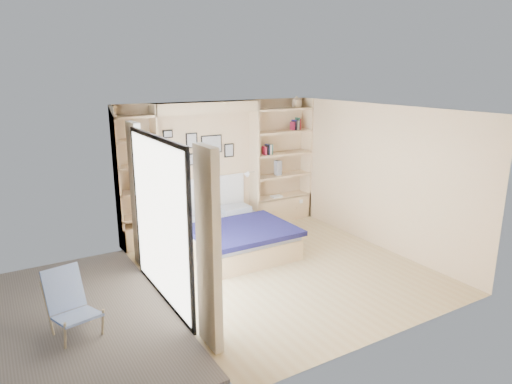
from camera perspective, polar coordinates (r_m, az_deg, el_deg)
ground at (r=7.37m, az=3.39°, el=-9.46°), size 4.50×4.50×0.00m
room_shell at (r=8.08m, az=-4.84°, el=0.81°), size 4.50×4.50×4.50m
bed at (r=7.99m, az=-2.87°, el=-5.37°), size 1.66×2.17×1.07m
photo_gallery at (r=8.57m, az=-7.40°, el=5.16°), size 1.48×0.02×0.82m
reading_lamps at (r=8.53m, az=-5.75°, el=1.71°), size 1.92×0.12×0.15m
shelf_decor at (r=9.13m, az=1.82°, el=6.40°), size 3.53×0.23×2.03m
deck at (r=6.31m, az=-25.93°, el=-15.49°), size 3.20×4.00×0.05m
deck_chair at (r=5.98m, az=-22.17°, el=-12.77°), size 0.60×0.84×0.78m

